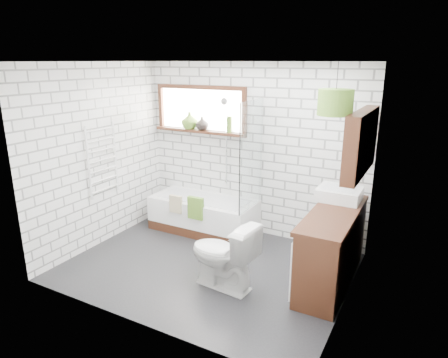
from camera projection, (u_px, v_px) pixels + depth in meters
The scene contains 22 objects.
floor at pixel (207, 267), 5.06m from camera, with size 3.40×2.60×0.01m, color black.
ceiling at pixel (204, 61), 4.35m from camera, with size 3.40×2.60×0.01m, color white.
wall_back at pixel (252, 151), 5.81m from camera, with size 3.40×0.01×2.50m, color white.
wall_front at pixel (132, 206), 3.61m from camera, with size 3.40×0.01×2.50m, color white.
wall_left at pixel (100, 156), 5.48m from camera, with size 0.01×2.60×2.50m, color white.
wall_right at pixel (354, 194), 3.93m from camera, with size 0.01×2.60×2.50m, color white.
window at pixel (200, 110), 6.00m from camera, with size 1.52×0.16×0.68m, color black.
towel_radiator at pixel (102, 160), 5.48m from camera, with size 0.06×0.52×1.00m, color white.
mirror_cabinet at pixel (361, 143), 4.36m from camera, with size 0.16×1.20×0.70m, color black.
shower_riser at pixel (226, 142), 5.92m from camera, with size 0.02×0.02×1.30m, color silver.
bathtub at pixel (204, 215), 6.07m from camera, with size 1.59×0.70×0.52m, color white.
shower_screen at pixel (251, 156), 5.43m from camera, with size 0.02×0.72×1.50m, color white.
towel_green at pixel (196, 208), 5.67m from camera, with size 0.24×0.07×0.33m, color #4F7924.
towel_beige at pixel (176, 204), 5.83m from camera, with size 0.20×0.05×0.26m, color tan.
vanity at pixel (332, 247), 4.60m from camera, with size 0.50×1.54×0.88m, color black.
basin at pixel (339, 194), 4.85m from camera, with size 0.51×0.44×0.15m, color white.
tap at pixel (353, 191), 4.76m from camera, with size 0.03×0.03×0.17m, color silver.
toilet at pixel (223, 254), 4.51m from camera, with size 0.79×0.45×0.81m, color white.
vase_olive at pixel (190, 122), 6.11m from camera, with size 0.25×0.25×0.26m, color #567E26.
vase_dark at pixel (202, 125), 6.01m from camera, with size 0.19×0.19×0.20m, color black.
bottle at pixel (229, 126), 5.80m from camera, with size 0.07×0.07×0.23m, color #567E26.
pendant at pixel (335, 102), 4.08m from camera, with size 0.36×0.36×0.27m, color #4F7924.
Camera 1 is at (2.35, -3.88, 2.51)m, focal length 32.00 mm.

